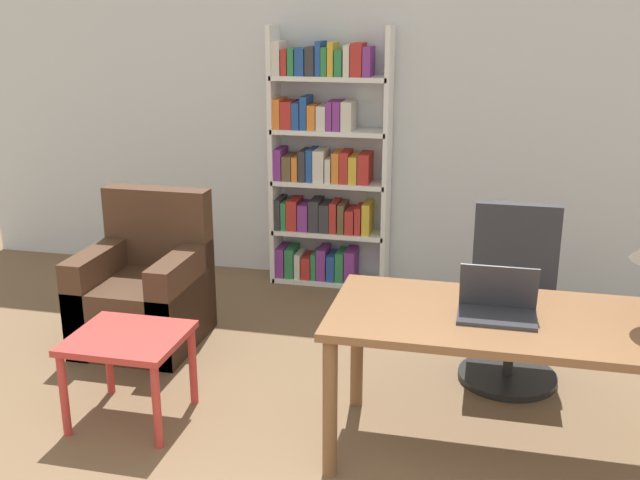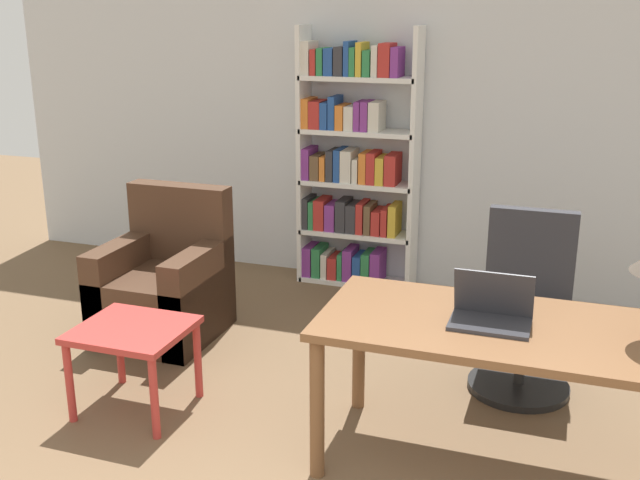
% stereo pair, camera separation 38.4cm
% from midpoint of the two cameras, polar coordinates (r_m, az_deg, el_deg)
% --- Properties ---
extents(wall_back, '(8.00, 0.06, 2.70)m').
position_cam_midpoint_polar(wall_back, '(5.87, 13.34, 8.94)').
color(wall_back, silver).
rests_on(wall_back, ground_plane).
extents(desk, '(1.73, 0.82, 0.75)m').
position_cam_midpoint_polar(desk, '(3.64, 16.97, -7.61)').
color(desk, brown).
rests_on(desk, ground_plane).
extents(laptop, '(0.36, 0.24, 0.24)m').
position_cam_midpoint_polar(laptop, '(3.57, 15.96, -5.42)').
color(laptop, '#2D2D33').
rests_on(laptop, desk).
extents(office_chair, '(0.59, 0.59, 1.04)m').
position_cam_midpoint_polar(office_chair, '(4.57, 17.71, -5.35)').
color(office_chair, black).
rests_on(office_chair, ground_plane).
extents(side_table_blue, '(0.59, 0.54, 0.49)m').
position_cam_midpoint_polar(side_table_blue, '(4.18, -11.50, -7.51)').
color(side_table_blue, '#B2332D').
rests_on(side_table_blue, ground_plane).
extents(armchair, '(0.73, 0.77, 0.99)m').
position_cam_midpoint_polar(armchair, '(5.16, -9.69, -3.71)').
color(armchair, '#472D1E').
rests_on(armchair, ground_plane).
extents(bookshelf, '(0.94, 0.28, 2.03)m').
position_cam_midpoint_polar(bookshelf, '(5.91, 4.32, 5.40)').
color(bookshelf, white).
rests_on(bookshelf, ground_plane).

